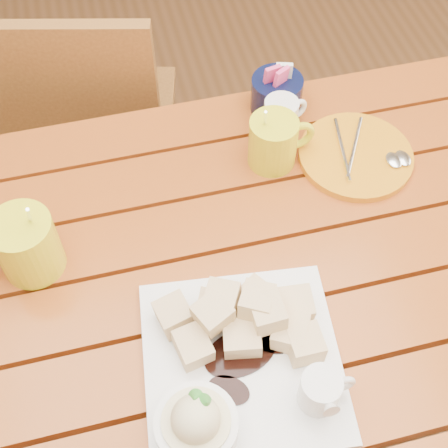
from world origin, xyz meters
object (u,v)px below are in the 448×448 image
object	(u,v)px
dessert_plate	(236,365)
orange_saucer	(357,156)
coffee_mug_left	(25,245)
chair_far	(81,133)
coffee_mug_right	(274,141)
table	(238,312)

from	to	relation	value
dessert_plate	orange_saucer	distance (m)	0.45
coffee_mug_left	orange_saucer	distance (m)	0.57
dessert_plate	chair_far	size ratio (longest dim) A/B	0.34
dessert_plate	coffee_mug_left	bearing A→B (deg)	135.94
coffee_mug_left	coffee_mug_right	distance (m)	0.44
chair_far	dessert_plate	bearing A→B (deg)	116.53
dessert_plate	coffee_mug_left	xyz separation A→B (m)	(-0.26, 0.25, 0.02)
orange_saucer	chair_far	xyz separation A→B (m)	(-0.48, 0.43, -0.26)
table	orange_saucer	distance (m)	0.34
dessert_plate	chair_far	distance (m)	0.84
orange_saucer	coffee_mug_left	bearing A→B (deg)	-171.66
orange_saucer	table	bearing A→B (deg)	-144.48
coffee_mug_right	coffee_mug_left	bearing A→B (deg)	-169.50
chair_far	table	bearing A→B (deg)	123.21
orange_saucer	chair_far	size ratio (longest dim) A/B	0.23
dessert_plate	chair_far	world-z (taller)	chair_far
dessert_plate	coffee_mug_right	bearing A→B (deg)	65.91
coffee_mug_left	orange_saucer	size ratio (longest dim) A/B	0.79
dessert_plate	coffee_mug_left	size ratio (longest dim) A/B	1.89
coffee_mug_right	chair_far	size ratio (longest dim) A/B	0.16
table	dessert_plate	xyz separation A→B (m)	(-0.05, -0.15, 0.14)
dessert_plate	coffee_mug_right	world-z (taller)	coffee_mug_right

